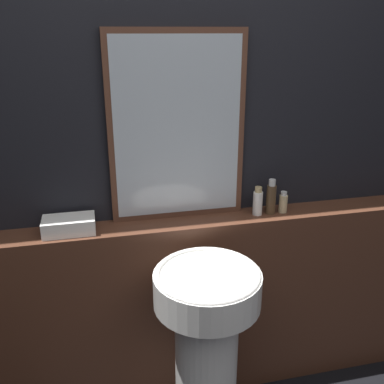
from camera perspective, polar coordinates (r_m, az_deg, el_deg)
The scene contains 8 objects.
wall_back at distance 1.92m, azimuth -2.03°, elevation 5.79°, with size 8.00×0.06×2.50m.
vanity_counter at distance 2.16m, azimuth -1.15°, elevation -15.40°, with size 2.88×0.17×0.94m.
pedestal_sink at distance 1.86m, azimuth 1.93°, elevation -19.97°, with size 0.42×0.42×0.89m.
mirror at distance 1.85m, azimuth -1.95°, elevation 8.44°, with size 0.59×0.03×0.82m.
towel_stack at distance 1.88m, azimuth -16.09°, elevation -4.26°, with size 0.22×0.12×0.07m.
shampoo_bottle at distance 1.99m, azimuth 8.76°, elevation -1.31°, with size 0.04×0.04×0.14m.
conditioner_bottle at distance 2.01m, azimuth 10.50°, elevation -0.77°, with size 0.04×0.04×0.17m.
lotion_bottle at distance 2.04m, azimuth 12.06°, elevation -1.39°, with size 0.04×0.04×0.10m.
Camera 1 is at (-0.35, -0.27, 1.75)m, focal length 40.00 mm.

